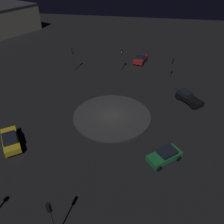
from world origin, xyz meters
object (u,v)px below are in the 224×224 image
car_green (165,155)px  traffic_light_east (122,56)px  traffic_light_northeast (73,55)px  traffic_light_southeast (172,64)px  car_yellow (10,140)px  car_black (188,97)px  car_red (140,59)px  traffic_light_west (51,214)px

car_green → traffic_light_east: (22.23, 7.74, 2.21)m
traffic_light_east → traffic_light_northeast: size_ratio=0.95×
traffic_light_east → traffic_light_southeast: bearing=75.0°
car_yellow → traffic_light_southeast: 28.41m
car_yellow → traffic_light_northeast: traffic_light_northeast is taller
car_black → car_green: car_black is taller
car_red → car_black: bearing=43.6°
car_yellow → car_black: 25.40m
traffic_light_southeast → traffic_light_east: 9.35m
car_green → traffic_light_west: size_ratio=0.90×
car_red → traffic_light_northeast: size_ratio=1.00×
car_red → car_black: (-13.82, -8.13, -0.03)m
car_green → traffic_light_northeast: 26.65m
car_yellow → car_red: (27.13, -13.51, 0.03)m
car_yellow → car_black: size_ratio=1.08×
car_red → traffic_light_east: traffic_light_east is taller
car_red → traffic_light_west: (-36.36, 4.40, 2.38)m
car_yellow → traffic_light_southeast: traffic_light_southeast is taller
traffic_light_east → traffic_light_northeast: 9.07m
car_yellow → traffic_light_southeast: (20.80, -19.25, 1.99)m
traffic_light_northeast → traffic_light_west: size_ratio=0.97×
traffic_light_west → traffic_light_northeast: bearing=20.5°
car_black → car_green: bearing=-56.3°
car_black → car_green: (-12.77, 3.79, -0.03)m
traffic_light_east → traffic_light_west: 32.02m
car_red → traffic_light_east: bearing=-24.8°
car_yellow → traffic_light_southeast: size_ratio=1.22×
traffic_light_southeast → traffic_light_northeast: size_ratio=0.89×
car_yellow → traffic_light_northeast: bearing=-39.7°
traffic_light_east → traffic_light_west: (-32.01, 1.00, 0.23)m
traffic_light_southeast → traffic_light_northeast: 18.08m
traffic_light_southeast → traffic_light_northeast: (0.42, 18.07, 0.34)m
car_black → traffic_light_southeast: size_ratio=1.13×
car_green → traffic_light_northeast: bearing=-91.3°
car_black → traffic_light_northeast: bearing=-150.9°
car_red → traffic_light_west: bearing=6.2°
car_green → traffic_light_west: bearing=8.0°
car_yellow → car_black: bearing=-94.9°
car_yellow → car_green: size_ratio=1.16×
car_yellow → traffic_light_east: size_ratio=1.13×
car_black → traffic_light_northeast: size_ratio=1.00×
car_black → traffic_light_east: 15.07m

